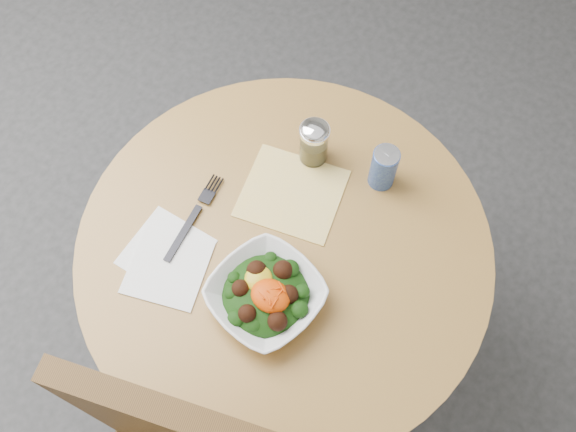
# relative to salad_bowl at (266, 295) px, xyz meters

# --- Properties ---
(ground) EXTENTS (6.00, 6.00, 0.00)m
(ground) POSITION_rel_salad_bowl_xyz_m (-0.03, 0.12, -0.78)
(ground) COLOR #2B2B2D
(ground) RESTS_ON ground
(table) EXTENTS (0.90, 0.90, 0.75)m
(table) POSITION_rel_salad_bowl_xyz_m (-0.03, 0.12, -0.23)
(table) COLOR black
(table) RESTS_ON ground
(cloth_napkin) EXTENTS (0.25, 0.23, 0.00)m
(cloth_napkin) POSITION_rel_salad_bowl_xyz_m (-0.08, 0.24, -0.03)
(cloth_napkin) COLOR #DEA50B
(cloth_napkin) RESTS_ON table
(paper_napkins) EXTENTS (0.20, 0.21, 0.00)m
(paper_napkins) POSITION_rel_salad_bowl_xyz_m (-0.23, -0.03, -0.03)
(paper_napkins) COLOR white
(paper_napkins) RESTS_ON table
(salad_bowl) EXTENTS (0.27, 0.27, 0.08)m
(salad_bowl) POSITION_rel_salad_bowl_xyz_m (0.00, 0.00, 0.00)
(salad_bowl) COLOR white
(salad_bowl) RESTS_ON table
(fork) EXTENTS (0.04, 0.23, 0.00)m
(fork) POSITION_rel_salad_bowl_xyz_m (-0.24, 0.08, -0.02)
(fork) COLOR black
(fork) RESTS_ON table
(spice_shaker) EXTENTS (0.07, 0.07, 0.12)m
(spice_shaker) POSITION_rel_salad_bowl_xyz_m (-0.09, 0.35, 0.03)
(spice_shaker) COLOR silver
(spice_shaker) RESTS_ON table
(beverage_can) EXTENTS (0.06, 0.06, 0.11)m
(beverage_can) POSITION_rel_salad_bowl_xyz_m (0.07, 0.37, 0.03)
(beverage_can) COLOR #0D1B95
(beverage_can) RESTS_ON table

